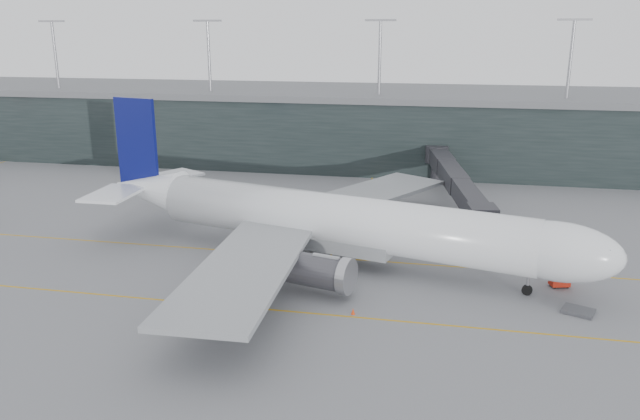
# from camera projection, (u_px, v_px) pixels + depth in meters

# --- Properties ---
(ground) EXTENTS (320.00, 320.00, 0.00)m
(ground) POSITION_uv_depth(u_px,v_px,m) (298.00, 245.00, 82.60)
(ground) COLOR slate
(ground) RESTS_ON ground
(taxiline_a) EXTENTS (160.00, 0.25, 0.02)m
(taxiline_a) POSITION_uv_depth(u_px,v_px,m) (291.00, 255.00, 78.84)
(taxiline_a) COLOR #BF8E12
(taxiline_a) RESTS_ON ground
(taxiline_b) EXTENTS (160.00, 0.25, 0.02)m
(taxiline_b) POSITION_uv_depth(u_px,v_px,m) (253.00, 308.00, 63.77)
(taxiline_b) COLOR #BF8E12
(taxiline_b) RESTS_ON ground
(taxiline_lead_main) EXTENTS (0.25, 60.00, 0.02)m
(taxiline_lead_main) POSITION_uv_depth(u_px,v_px,m) (357.00, 207.00, 100.47)
(taxiline_lead_main) COLOR #BF8E12
(taxiline_lead_main) RESTS_ON ground
(terminal) EXTENTS (240.00, 36.00, 29.00)m
(terminal) POSITION_uv_depth(u_px,v_px,m) (360.00, 125.00, 135.09)
(terminal) COLOR black
(terminal) RESTS_ON ground
(main_aircraft) EXTENTS (65.48, 60.35, 18.59)m
(main_aircraft) POSITION_uv_depth(u_px,v_px,m) (334.00, 221.00, 75.11)
(main_aircraft) COLOR white
(main_aircraft) RESTS_ON ground
(jet_bridge) EXTENTS (10.36, 44.80, 6.80)m
(jet_bridge) POSITION_uv_depth(u_px,v_px,m) (457.00, 175.00, 99.61)
(jet_bridge) COLOR #27272C
(jet_bridge) RESTS_ON ground
(gse_cart) EXTENTS (2.31, 1.80, 1.39)m
(gse_cart) POSITION_uv_depth(u_px,v_px,m) (560.00, 280.00, 68.88)
(gse_cart) COLOR #9E1A0B
(gse_cart) RESTS_ON ground
(baggage_dolly) EXTENTS (3.68, 3.36, 0.30)m
(baggage_dolly) POSITION_uv_depth(u_px,v_px,m) (578.00, 311.00, 62.73)
(baggage_dolly) COLOR #3C3D42
(baggage_dolly) RESTS_ON ground
(uld_a) EXTENTS (2.54, 2.22, 1.98)m
(uld_a) POSITION_uv_depth(u_px,v_px,m) (288.00, 214.00, 92.65)
(uld_a) COLOR #3D3D42
(uld_a) RESTS_ON ground
(uld_b) EXTENTS (2.36, 2.01, 1.92)m
(uld_b) POSITION_uv_depth(u_px,v_px,m) (291.00, 212.00, 93.82)
(uld_b) COLOR #3D3D42
(uld_b) RESTS_ON ground
(uld_c) EXTENTS (2.21, 1.86, 1.83)m
(uld_c) POSITION_uv_depth(u_px,v_px,m) (311.00, 213.00, 93.41)
(uld_c) COLOR #3D3D42
(uld_c) RESTS_ON ground
(cone_nose) EXTENTS (0.41, 0.41, 0.65)m
(cone_nose) POSITION_uv_depth(u_px,v_px,m) (564.00, 281.00, 69.70)
(cone_nose) COLOR #EF4E0D
(cone_nose) RESTS_ON ground
(cone_wing_stbd) EXTENTS (0.41, 0.41, 0.65)m
(cone_wing_stbd) POSITION_uv_depth(u_px,v_px,m) (353.00, 311.00, 62.30)
(cone_wing_stbd) COLOR red
(cone_wing_stbd) RESTS_ON ground
(cone_wing_port) EXTENTS (0.40, 0.40, 0.63)m
(cone_wing_port) POSITION_uv_depth(u_px,v_px,m) (379.00, 225.00, 89.89)
(cone_wing_port) COLOR orange
(cone_wing_port) RESTS_ON ground
(cone_tail) EXTENTS (0.39, 0.39, 0.62)m
(cone_tail) POSITION_uv_depth(u_px,v_px,m) (204.00, 264.00, 75.10)
(cone_tail) COLOR #D4400B
(cone_tail) RESTS_ON ground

